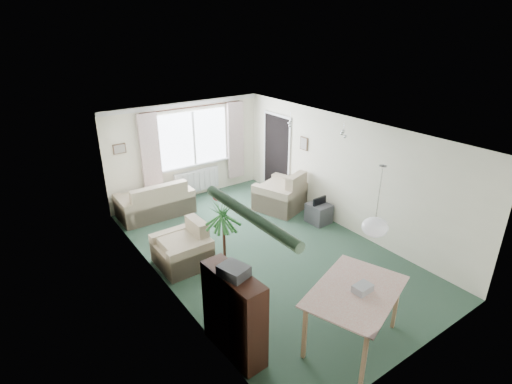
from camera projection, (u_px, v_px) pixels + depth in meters
ground at (265, 251)px, 7.78m from camera, size 6.50×6.50×0.00m
window at (193, 138)px, 9.71m from camera, size 1.80×0.03×1.30m
curtain_rod at (193, 107)px, 9.35m from camera, size 2.60×0.03×0.03m
curtain_left at (151, 157)px, 9.12m from camera, size 0.45×0.08×2.00m
curtain_right at (236, 141)px, 10.34m from camera, size 0.45×0.08×2.00m
radiator at (197, 181)px, 10.12m from camera, size 1.20×0.10×0.55m
doorway at (277, 155)px, 10.08m from camera, size 0.03×0.95×2.00m
pendant_lamp at (375, 227)px, 5.57m from camera, size 0.36×0.36×0.36m
tinsel_garland at (249, 215)px, 4.13m from camera, size 1.60×1.60×0.12m
bauble_cluster_a at (290, 121)px, 8.26m from camera, size 0.20×0.20×0.20m
bauble_cluster_b at (344, 131)px, 7.52m from camera, size 0.20×0.20×0.20m
wall_picture_back at (119, 149)px, 8.74m from camera, size 0.28×0.03×0.22m
wall_picture_right at (304, 143)px, 9.11m from camera, size 0.03×0.24×0.30m
sofa at (155, 198)px, 9.09m from camera, size 1.65×0.88×0.82m
armchair_corner at (281, 190)px, 9.39m from camera, size 1.32×1.28×0.94m
armchair_left at (182, 245)px, 7.20m from camera, size 0.88×0.93×0.82m
coffee_table at (172, 202)px, 9.39m from camera, size 1.03×0.82×0.41m
photo_frame at (167, 191)px, 9.29m from camera, size 0.12×0.03×0.16m
bookshelf at (234, 314)px, 5.20m from camera, size 0.40×1.03×1.23m
hifi_box at (234, 271)px, 4.90m from camera, size 0.37×0.41×0.14m
houseplant at (224, 239)px, 6.71m from camera, size 0.83×0.83×1.50m
dining_table at (353, 317)px, 5.43m from camera, size 1.58×1.31×0.84m
gift_box at (362, 289)px, 5.22m from camera, size 0.26×0.19×0.12m
tv_cube at (319, 213)px, 8.82m from camera, size 0.45×0.49×0.43m
pet_bed at (288, 206)px, 9.55m from camera, size 0.67×0.67×0.10m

